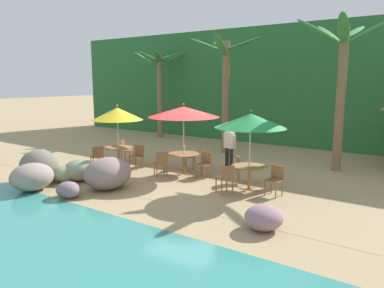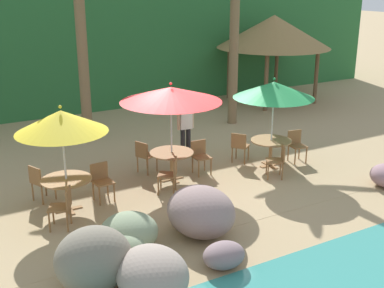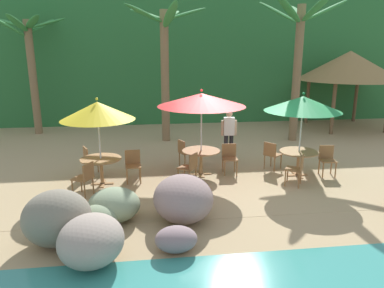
# 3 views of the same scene
# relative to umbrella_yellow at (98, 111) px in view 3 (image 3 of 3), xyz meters

# --- Properties ---
(ground_plane) EXTENTS (120.00, 120.00, 0.00)m
(ground_plane) POSITION_rel_umbrella_yellow_xyz_m (3.27, 0.14, -2.03)
(ground_plane) COLOR tan
(terrace_deck) EXTENTS (18.00, 5.20, 0.01)m
(terrace_deck) POSITION_rel_umbrella_yellow_xyz_m (3.27, 0.14, -2.02)
(terrace_deck) COLOR tan
(terrace_deck) RESTS_ON ground
(foliage_backdrop) EXTENTS (28.00, 2.40, 6.00)m
(foliage_backdrop) POSITION_rel_umbrella_yellow_xyz_m (3.27, 9.14, 0.97)
(foliage_backdrop) COLOR #286633
(foliage_backdrop) RESTS_ON ground
(rock_seawall) EXTENTS (13.37, 2.85, 1.06)m
(rock_seawall) POSITION_rel_umbrella_yellow_xyz_m (4.26, -3.00, -1.59)
(rock_seawall) COLOR gray
(rock_seawall) RESTS_ON ground
(umbrella_yellow) EXTENTS (1.94, 1.94, 2.38)m
(umbrella_yellow) POSITION_rel_umbrella_yellow_xyz_m (0.00, 0.00, 0.00)
(umbrella_yellow) COLOR silver
(umbrella_yellow) RESTS_ON ground
(dining_table_yellow) EXTENTS (1.10, 1.10, 0.74)m
(dining_table_yellow) POSITION_rel_umbrella_yellow_xyz_m (-0.00, -0.00, -1.41)
(dining_table_yellow) COLOR #A37547
(dining_table_yellow) RESTS_ON ground
(chair_yellow_seaward) EXTENTS (0.45, 0.46, 0.87)m
(chair_yellow_seaward) POSITION_rel_umbrella_yellow_xyz_m (0.84, 0.15, -1.51)
(chair_yellow_seaward) COLOR olive
(chair_yellow_seaward) RESTS_ON ground
(chair_yellow_inland) EXTENTS (0.56, 0.55, 0.87)m
(chair_yellow_inland) POSITION_rel_umbrella_yellow_xyz_m (-0.41, 0.75, -1.51)
(chair_yellow_inland) COLOR olive
(chair_yellow_inland) RESTS_ON ground
(chair_yellow_left) EXTENTS (0.57, 0.57, 0.87)m
(chair_yellow_left) POSITION_rel_umbrella_yellow_xyz_m (-0.30, -0.80, -1.51)
(chair_yellow_left) COLOR olive
(chair_yellow_left) RESTS_ON ground
(umbrella_red) EXTENTS (2.49, 2.49, 2.51)m
(umbrella_red) POSITION_rel_umbrella_yellow_xyz_m (2.80, 0.44, 0.18)
(umbrella_red) COLOR silver
(umbrella_red) RESTS_ON ground
(dining_table_red) EXTENTS (1.10, 1.10, 0.74)m
(dining_table_red) POSITION_rel_umbrella_yellow_xyz_m (2.80, 0.44, -1.41)
(dining_table_red) COLOR #A37547
(dining_table_red) RESTS_ON ground
(chair_red_seaward) EXTENTS (0.44, 0.45, 0.87)m
(chair_red_seaward) POSITION_rel_umbrella_yellow_xyz_m (3.65, 0.48, -1.51)
(chair_red_seaward) COLOR olive
(chair_red_seaward) RESTS_ON ground
(chair_red_inland) EXTENTS (0.55, 0.55, 0.87)m
(chair_red_inland) POSITION_rel_umbrella_yellow_xyz_m (2.39, 1.19, -1.51)
(chair_red_inland) COLOR olive
(chair_red_inland) RESTS_ON ground
(chair_red_left) EXTENTS (0.59, 0.59, 0.87)m
(chair_red_left) POSITION_rel_umbrella_yellow_xyz_m (2.38, -0.31, -1.51)
(chair_red_left) COLOR olive
(chair_red_left) RESTS_ON ground
(umbrella_green) EXTENTS (2.12, 2.12, 2.43)m
(umbrella_green) POSITION_rel_umbrella_yellow_xyz_m (5.57, -0.01, 0.08)
(umbrella_green) COLOR silver
(umbrella_green) RESTS_ON ground
(dining_table_green) EXTENTS (1.10, 1.10, 0.74)m
(dining_table_green) POSITION_rel_umbrella_yellow_xyz_m (5.57, -0.01, -1.41)
(dining_table_green) COLOR #A37547
(dining_table_green) RESTS_ON ground
(chair_green_seaward) EXTENTS (0.48, 0.48, 0.87)m
(chair_green_seaward) POSITION_rel_umbrella_yellow_xyz_m (6.42, -0.05, -1.51)
(chair_green_seaward) COLOR olive
(chair_green_seaward) RESTS_ON ground
(chair_green_inland) EXTENTS (0.59, 0.59, 0.87)m
(chair_green_inland) POSITION_rel_umbrella_yellow_xyz_m (4.98, 0.60, -1.51)
(chair_green_inland) COLOR olive
(chair_green_inland) RESTS_ON ground
(chair_green_left) EXTENTS (0.58, 0.58, 0.87)m
(chair_green_left) POSITION_rel_umbrella_yellow_xyz_m (5.21, -0.79, -1.51)
(chair_green_left) COLOR olive
(chair_green_left) RESTS_ON ground
(palm_tree_nearest) EXTENTS (3.01, 3.00, 4.90)m
(palm_tree_nearest) POSITION_rel_umbrella_yellow_xyz_m (-3.43, 6.62, 1.40)
(palm_tree_nearest) COLOR brown
(palm_tree_nearest) RESTS_ON ground
(palm_tree_second) EXTENTS (3.17, 3.17, 5.19)m
(palm_tree_second) POSITION_rel_umbrella_yellow_xyz_m (2.02, 4.70, 1.43)
(palm_tree_second) COLOR brown
(palm_tree_second) RESTS_ON ground
(palm_tree_third) EXTENTS (3.24, 3.54, 5.41)m
(palm_tree_third) POSITION_rel_umbrella_yellow_xyz_m (7.07, 4.08, 1.57)
(palm_tree_third) COLOR brown
(palm_tree_third) RESTS_ON ground
(palapa_hut) EXTENTS (4.61, 4.61, 3.49)m
(palapa_hut) POSITION_rel_umbrella_yellow_xyz_m (10.42, 6.14, 0.80)
(palapa_hut) COLOR brown
(palapa_hut) RESTS_ON ground
(waiter_in_white) EXTENTS (0.52, 0.23, 1.70)m
(waiter_in_white) POSITION_rel_umbrella_yellow_xyz_m (3.90, 1.72, -1.04)
(waiter_in_white) COLOR #232328
(waiter_in_white) RESTS_ON ground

